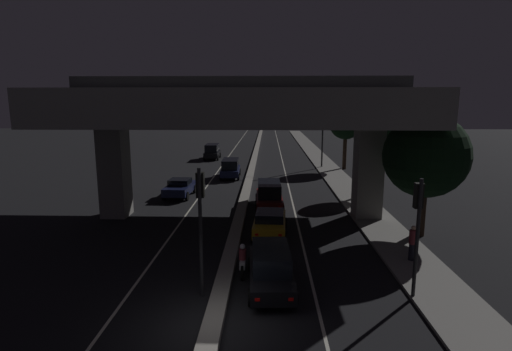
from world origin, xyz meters
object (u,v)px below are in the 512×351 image
car_dark_blue_second_oncoming (230,168)px  traffic_light_left_of_median (200,209)px  street_lamp (320,128)px  car_black_third_oncoming (212,151)px  motorcycle_white_filtering_near (243,261)px  pedestrian_on_sidewalk (413,243)px  car_dark_blue_lead_oncoming (180,187)px  car_black_lead (271,267)px  car_taxi_yellow_second (270,222)px  car_dark_red_third (269,194)px  traffic_light_right_of_median (418,217)px

car_dark_blue_second_oncoming → traffic_light_left_of_median: bearing=1.3°
street_lamp → car_black_third_oncoming: street_lamp is taller
car_dark_blue_second_oncoming → motorcycle_white_filtering_near: car_dark_blue_second_oncoming is taller
pedestrian_on_sidewalk → car_dark_blue_lead_oncoming: bearing=136.7°
car_black_lead → car_black_third_oncoming: (-7.47, 36.80, 0.18)m
car_dark_blue_second_oncoming → car_black_third_oncoming: size_ratio=1.01×
traffic_light_left_of_median → motorcycle_white_filtering_near: traffic_light_left_of_median is taller
street_lamp → car_dark_blue_lead_oncoming: size_ratio=1.89×
car_black_lead → car_dark_blue_second_oncoming: size_ratio=1.06×
car_taxi_yellow_second → car_dark_blue_second_oncoming: bearing=15.2°
car_dark_blue_second_oncoming → pedestrian_on_sidewalk: size_ratio=2.64×
street_lamp → motorcycle_white_filtering_near: bearing=-103.4°
car_taxi_yellow_second → car_black_third_oncoming: car_black_third_oncoming is taller
car_black_lead → car_black_third_oncoming: 37.55m
pedestrian_on_sidewalk → car_dark_blue_second_oncoming: bearing=116.4°
car_black_lead → car_taxi_yellow_second: 6.41m
car_dark_blue_lead_oncoming → car_dark_red_third: bearing=68.4°
street_lamp → motorcycle_white_filtering_near: street_lamp is taller
car_dark_blue_lead_oncoming → pedestrian_on_sidewalk: 18.85m
traffic_light_left_of_median → car_dark_red_third: (2.63, 13.16, -2.46)m
car_black_third_oncoming → traffic_light_right_of_median: bearing=18.2°
traffic_light_left_of_median → car_black_lead: (2.66, 0.72, -2.57)m
street_lamp → car_black_third_oncoming: (-13.16, 6.74, -3.50)m
car_dark_blue_lead_oncoming → motorcycle_white_filtering_near: size_ratio=2.28×
traffic_light_right_of_median → car_taxi_yellow_second: traffic_light_right_of_median is taller
traffic_light_right_of_median → car_black_lead: (-5.44, 0.72, -2.33)m
car_black_lead → pedestrian_on_sidewalk: (6.61, 2.71, 0.09)m
traffic_light_right_of_median → pedestrian_on_sidewalk: (1.17, 3.42, -2.24)m
traffic_light_right_of_median → car_dark_red_third: size_ratio=1.01×
car_black_lead → car_dark_blue_second_oncoming: 24.05m
car_dark_blue_lead_oncoming → car_black_third_oncoming: bearing=-176.5°
traffic_light_right_of_median → car_dark_blue_lead_oncoming: bearing=127.5°
car_black_lead → car_dark_blue_second_oncoming: car_dark_blue_second_oncoming is taller
car_dark_blue_second_oncoming → car_black_lead: bearing=7.7°
car_dark_blue_second_oncoming → car_dark_blue_lead_oncoming: bearing=-23.4°
car_taxi_yellow_second → street_lamp: bearing=-10.9°
car_dark_blue_second_oncoming → pedestrian_on_sidewalk: (10.45, -21.04, -0.02)m
traffic_light_right_of_median → street_lamp: bearing=89.5°
car_dark_red_third → car_black_lead: bearing=178.6°
car_black_lead → traffic_light_left_of_median: bearing=102.4°
street_lamp → car_dark_red_third: 18.87m
street_lamp → car_dark_red_third: bearing=-108.0°
motorcycle_white_filtering_near → car_taxi_yellow_second: bearing=-13.7°
traffic_light_left_of_median → car_dark_blue_lead_oncoming: 17.15m
car_dark_red_third → car_dark_blue_lead_oncoming: (-7.08, 3.18, -0.24)m
traffic_light_right_of_median → car_dark_blue_second_oncoming: bearing=110.8°
traffic_light_right_of_median → car_dark_red_third: (-5.47, 13.16, -2.23)m
traffic_light_left_of_median → car_taxi_yellow_second: bearing=69.6°
street_lamp → car_black_third_oncoming: bearing=152.9°
motorcycle_white_filtering_near → car_dark_blue_lead_oncoming: bearing=21.4°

